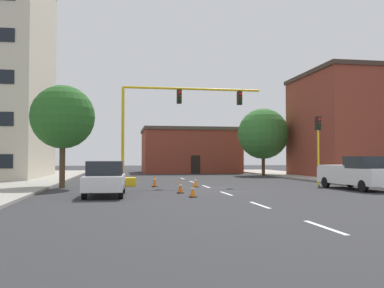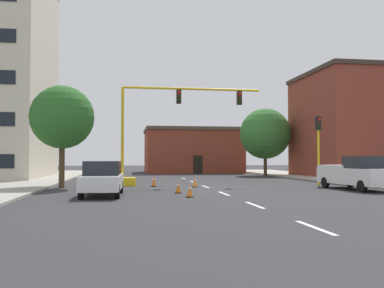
% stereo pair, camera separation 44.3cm
% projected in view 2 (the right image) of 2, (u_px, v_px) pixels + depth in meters
% --- Properties ---
extents(ground_plane, '(160.00, 160.00, 0.00)m').
position_uv_depth(ground_plane, '(213.00, 189.00, 25.24)').
color(ground_plane, '#2D2D30').
extents(sidewalk_left, '(6.00, 56.00, 0.14)m').
position_uv_depth(sidewalk_left, '(22.00, 182.00, 31.22)').
color(sidewalk_left, '#9E998E').
rests_on(sidewalk_left, ground_plane).
extents(sidewalk_right, '(6.00, 56.00, 0.14)m').
position_uv_depth(sidewalk_right, '(345.00, 180.00, 35.08)').
color(sidewalk_right, '#B2ADA3').
rests_on(sidewalk_right, ground_plane).
extents(lane_stripe_seg_0, '(0.16, 2.40, 0.01)m').
position_uv_depth(lane_stripe_seg_0, '(315.00, 228.00, 11.41)').
color(lane_stripe_seg_0, silver).
rests_on(lane_stripe_seg_0, ground_plane).
extents(lane_stripe_seg_1, '(0.16, 2.40, 0.01)m').
position_uv_depth(lane_stripe_seg_1, '(255.00, 205.00, 16.84)').
color(lane_stripe_seg_1, silver).
rests_on(lane_stripe_seg_1, ground_plane).
extents(lane_stripe_seg_2, '(0.16, 2.40, 0.01)m').
position_uv_depth(lane_stripe_seg_2, '(224.00, 194.00, 22.28)').
color(lane_stripe_seg_2, silver).
rests_on(lane_stripe_seg_2, ground_plane).
extents(lane_stripe_seg_3, '(0.16, 2.40, 0.01)m').
position_uv_depth(lane_stripe_seg_3, '(205.00, 187.00, 27.71)').
color(lane_stripe_seg_3, silver).
rests_on(lane_stripe_seg_3, ground_plane).
extents(lane_stripe_seg_4, '(0.16, 2.40, 0.01)m').
position_uv_depth(lane_stripe_seg_4, '(193.00, 182.00, 33.15)').
color(lane_stripe_seg_4, silver).
rests_on(lane_stripe_seg_4, ground_plane).
extents(lane_stripe_seg_5, '(0.16, 2.40, 0.01)m').
position_uv_depth(lane_stripe_seg_5, '(184.00, 178.00, 38.58)').
color(lane_stripe_seg_5, silver).
rests_on(lane_stripe_seg_5, ground_plane).
extents(building_brick_center, '(12.19, 10.23, 5.67)m').
position_uv_depth(building_brick_center, '(192.00, 151.00, 54.85)').
color(building_brick_center, brown).
rests_on(building_brick_center, ground_plane).
extents(building_row_right, '(12.64, 11.14, 10.38)m').
position_uv_depth(building_row_right, '(367.00, 125.00, 41.93)').
color(building_row_right, brown).
rests_on(building_row_right, ground_plane).
extents(traffic_signal_gantry, '(10.59, 1.20, 6.83)m').
position_uv_depth(traffic_signal_gantry, '(144.00, 152.00, 28.83)').
color(traffic_signal_gantry, yellow).
rests_on(traffic_signal_gantry, ground_plane).
extents(traffic_light_pole_right, '(0.32, 0.47, 4.80)m').
position_uv_depth(traffic_light_pole_right, '(318.00, 135.00, 29.32)').
color(traffic_light_pole_right, yellow).
rests_on(traffic_light_pole_right, ground_plane).
extents(tree_right_far, '(5.46, 5.46, 7.24)m').
position_uv_depth(tree_right_far, '(265.00, 134.00, 45.23)').
color(tree_right_far, '#4C3823').
rests_on(tree_right_far, ground_plane).
extents(tree_left_near, '(4.02, 4.02, 6.51)m').
position_uv_depth(tree_left_near, '(62.00, 117.00, 26.67)').
color(tree_left_near, '#4C3823').
rests_on(tree_left_near, ground_plane).
extents(pickup_truck_white, '(2.49, 5.56, 1.99)m').
position_uv_depth(pickup_truck_white, '(356.00, 173.00, 24.98)').
color(pickup_truck_white, white).
rests_on(pickup_truck_white, ground_plane).
extents(sedan_white_near_left, '(2.00, 4.56, 1.74)m').
position_uv_depth(sedan_white_near_left, '(103.00, 178.00, 20.95)').
color(sedan_white_near_left, white).
rests_on(sedan_white_near_left, ground_plane).
extents(traffic_cone_roadside_a, '(0.36, 0.36, 0.78)m').
position_uv_depth(traffic_cone_roadside_a, '(154.00, 181.00, 27.64)').
color(traffic_cone_roadside_a, black).
rests_on(traffic_cone_roadside_a, ground_plane).
extents(traffic_cone_roadside_b, '(0.36, 0.36, 0.70)m').
position_uv_depth(traffic_cone_roadside_b, '(195.00, 182.00, 27.16)').
color(traffic_cone_roadside_b, black).
rests_on(traffic_cone_roadside_b, ground_plane).
extents(traffic_cone_roadside_c, '(0.36, 0.36, 0.65)m').
position_uv_depth(traffic_cone_roadside_c, '(190.00, 191.00, 20.28)').
color(traffic_cone_roadside_c, black).
rests_on(traffic_cone_roadside_c, ground_plane).
extents(traffic_cone_roadside_d, '(0.36, 0.36, 0.67)m').
position_uv_depth(traffic_cone_roadside_d, '(178.00, 187.00, 22.57)').
color(traffic_cone_roadside_d, black).
rests_on(traffic_cone_roadside_d, ground_plane).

